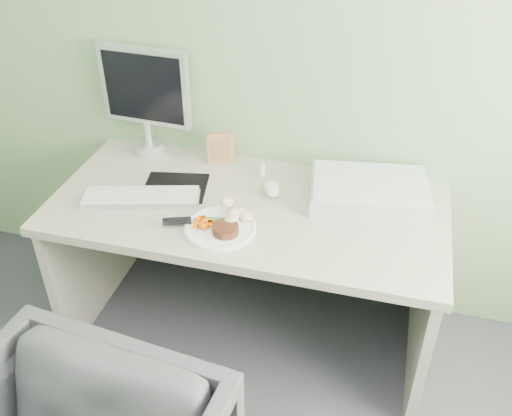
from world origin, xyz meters
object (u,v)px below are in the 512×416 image
(scanner, at_px, (370,191))
(monitor, at_px, (145,96))
(desk, at_px, (247,240))
(plate, at_px, (220,228))

(scanner, distance_m, monitor, 1.06)
(scanner, height_order, monitor, monitor)
(scanner, bearing_deg, desk, -168.95)
(plate, distance_m, scanner, 0.64)
(desk, relative_size, scanner, 3.32)
(plate, xyz_separation_m, monitor, (-0.50, 0.50, 0.27))
(plate, bearing_deg, monitor, 134.96)
(desk, relative_size, plate, 5.83)
(monitor, bearing_deg, plate, -41.81)
(scanner, bearing_deg, monitor, 163.21)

